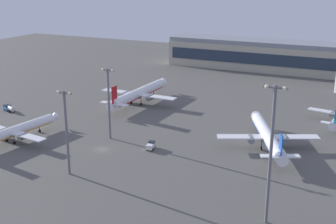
% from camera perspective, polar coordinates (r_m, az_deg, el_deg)
% --- Properties ---
extents(ground_plane, '(416.00, 416.00, 0.00)m').
position_cam_1_polar(ground_plane, '(141.47, -8.37, -4.68)').
color(ground_plane, '#56544F').
extents(terminal_building, '(125.02, 22.40, 16.40)m').
position_cam_1_polar(terminal_building, '(257.69, 13.95, 6.87)').
color(terminal_building, '#B2AD99').
rests_on(terminal_building, ground).
extents(airplane_far_stand, '(27.79, 35.60, 9.14)m').
position_cam_1_polar(airplane_far_stand, '(153.29, -18.94, -2.34)').
color(airplane_far_stand, white).
rests_on(airplane_far_stand, ground).
extents(airplane_taxiway_distant, '(30.06, 38.03, 10.38)m').
position_cam_1_polar(airplane_taxiway_distant, '(143.07, 12.53, -2.99)').
color(airplane_taxiway_distant, white).
rests_on(airplane_taxiway_distant, ground).
extents(airplane_mid_apron, '(34.21, 44.00, 11.30)m').
position_cam_1_polar(airplane_mid_apron, '(187.33, -3.76, 2.34)').
color(airplane_mid_apron, white).
rests_on(airplane_mid_apron, ground).
extents(baggage_tractor, '(2.71, 4.44, 2.25)m').
position_cam_1_polar(baggage_tractor, '(139.83, -2.18, -4.25)').
color(baggage_tractor, white).
rests_on(baggage_tractor, ground).
extents(fuel_truck, '(6.64, 4.10, 2.35)m').
position_cam_1_polar(fuel_truck, '(188.03, -19.50, 0.50)').
color(fuel_truck, '#3372BF').
rests_on(fuel_truck, ground).
extents(apron_light_west, '(4.80, 0.90, 31.12)m').
position_cam_1_polar(apron_light_west, '(96.24, 12.94, -4.52)').
color(apron_light_west, slate).
rests_on(apron_light_west, ground).
extents(apron_light_central, '(4.80, 0.90, 23.52)m').
position_cam_1_polar(apron_light_central, '(145.90, -7.52, 1.67)').
color(apron_light_central, slate).
rests_on(apron_light_central, ground).
extents(apron_light_east, '(4.80, 0.90, 23.42)m').
position_cam_1_polar(apron_light_east, '(121.44, -12.76, -1.88)').
color(apron_light_east, slate).
rests_on(apron_light_east, ground).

